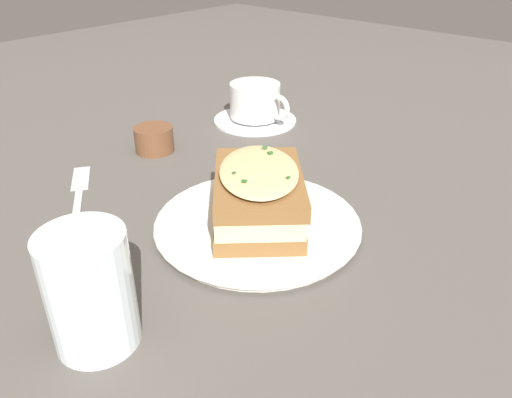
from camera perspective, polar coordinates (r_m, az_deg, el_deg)
The scene contains 7 objects.
ground_plane at distance 0.56m, azimuth 1.25°, elevation -3.95°, with size 2.40×2.40×0.00m, color #514C47.
dinner_plate at distance 0.57m, azimuth -0.00°, elevation -2.92°, with size 0.24×0.24×0.01m.
sandwich at distance 0.55m, azimuth 0.20°, elevation 0.51°, with size 0.17×0.17×0.07m.
teacup_with_saucer at distance 0.87m, azimuth -0.05°, elevation 10.63°, with size 0.14×0.15×0.07m.
water_glass at distance 0.42m, azimuth -18.35°, elevation -10.01°, with size 0.07×0.07×0.11m, color silver.
fork at distance 0.69m, azimuth -19.54°, elevation 1.09°, with size 0.11×0.16×0.00m.
condiment_pot at distance 0.77m, azimuth -11.56°, elevation 6.72°, with size 0.06×0.06×0.04m, color brown.
Camera 1 is at (0.36, 0.30, 0.31)m, focal length 35.00 mm.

